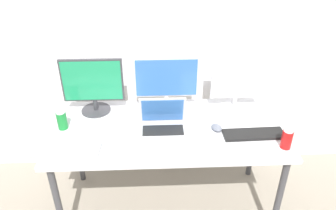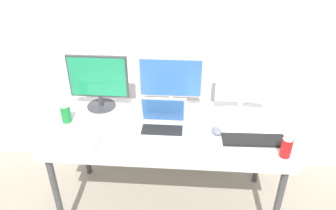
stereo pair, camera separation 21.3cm
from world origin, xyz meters
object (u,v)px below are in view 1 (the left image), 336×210
at_px(keyboard_aux, 254,134).
at_px(mouse_by_keyboard, 217,128).
at_px(monitor_left, 93,85).
at_px(monitor_right, 237,81).
at_px(laptop_silver, 163,122).
at_px(monitor_center, 166,82).
at_px(soda_can_near_keyboard, 287,139).
at_px(soda_can_by_laptop, 62,120).
at_px(work_desk, 168,135).
at_px(keyboard_main, 67,150).

relative_size(keyboard_aux, mouse_by_keyboard, 4.45).
height_order(monitor_left, keyboard_aux, monitor_left).
relative_size(monitor_right, laptop_silver, 1.39).
xyz_separation_m(monitor_center, monitor_right, (0.51, -0.02, 0.00)).
distance_m(soda_can_near_keyboard, soda_can_by_laptop, 1.46).
bearing_deg(work_desk, keyboard_aux, -11.48).
relative_size(monitor_left, monitor_right, 1.00).
bearing_deg(mouse_by_keyboard, soda_can_near_keyboard, -49.30).
xyz_separation_m(laptop_silver, soda_can_by_laptop, (-0.68, 0.04, 0.01)).
bearing_deg(work_desk, laptop_silver, -156.51).
bearing_deg(work_desk, monitor_left, 155.21).
distance_m(monitor_right, keyboard_aux, 0.42).
xyz_separation_m(monitor_center, laptop_silver, (-0.03, -0.28, -0.16)).
bearing_deg(mouse_by_keyboard, soda_can_by_laptop, 154.33).
relative_size(monitor_left, monitor_center, 0.94).
xyz_separation_m(monitor_center, mouse_by_keyboard, (0.33, -0.31, -0.20)).
bearing_deg(monitor_right, laptop_silver, -154.07).
height_order(monitor_right, keyboard_aux, monitor_right).
height_order(laptop_silver, soda_can_by_laptop, laptop_silver).
bearing_deg(soda_can_near_keyboard, work_desk, 161.24).
xyz_separation_m(monitor_left, keyboard_main, (-0.11, -0.47, -0.20)).
height_order(laptop_silver, soda_can_near_keyboard, laptop_silver).
height_order(monitor_left, keyboard_main, monitor_left).
bearing_deg(keyboard_main, monitor_right, 25.69).
distance_m(laptop_silver, soda_can_by_laptop, 0.68).
relative_size(laptop_silver, soda_can_by_laptop, 2.45).
xyz_separation_m(monitor_right, keyboard_aux, (0.05, -0.36, -0.21)).
height_order(work_desk, soda_can_by_laptop, soda_can_by_laptop).
relative_size(monitor_right, keyboard_main, 1.05).
relative_size(keyboard_main, mouse_by_keyboard, 4.54).
relative_size(keyboard_main, keyboard_aux, 1.02).
height_order(work_desk, soda_can_near_keyboard, soda_can_near_keyboard).
bearing_deg(mouse_by_keyboard, monitor_right, 35.72).
bearing_deg(soda_can_near_keyboard, laptop_silver, 163.13).
xyz_separation_m(keyboard_main, soda_can_by_laptop, (-0.08, 0.26, 0.05)).
bearing_deg(soda_can_near_keyboard, mouse_by_keyboard, 152.67).
relative_size(work_desk, mouse_by_keyboard, 17.45).
bearing_deg(work_desk, soda_can_near_keyboard, -18.76).
distance_m(monitor_right, soda_can_near_keyboard, 0.56).
distance_m(monitor_left, monitor_center, 0.52).
relative_size(monitor_right, soda_can_near_keyboard, 3.41).
distance_m(keyboard_main, soda_can_near_keyboard, 1.36).
xyz_separation_m(monitor_left, soda_can_near_keyboard, (1.24, -0.49, -0.15)).
relative_size(laptop_silver, soda_can_near_keyboard, 2.45).
height_order(laptop_silver, keyboard_main, laptop_silver).
relative_size(work_desk, laptop_silver, 5.10).
bearing_deg(keyboard_main, keyboard_aux, 8.51).
distance_m(monitor_center, mouse_by_keyboard, 0.49).
bearing_deg(keyboard_main, soda_can_by_laptop, 109.86).
xyz_separation_m(keyboard_aux, soda_can_near_keyboard, (0.16, -0.13, 0.05)).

